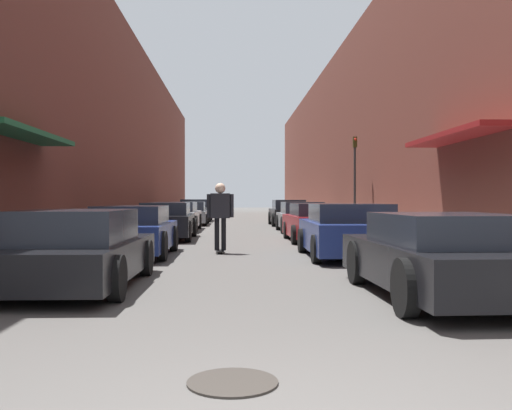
{
  "coord_description": "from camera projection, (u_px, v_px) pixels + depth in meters",
  "views": [
    {
      "loc": [
        -0.26,
        -2.94,
        1.41
      ],
      "look_at": [
        0.32,
        11.05,
        1.26
      ],
      "focal_mm": 40.0,
      "sensor_mm": 36.0,
      "label": 1
    }
  ],
  "objects": [
    {
      "name": "traffic_light",
      "position": [
        355.0,
        173.0,
        23.78
      ],
      "size": [
        0.16,
        0.22,
        3.88
      ],
      "color": "#2D2D2D",
      "rests_on": "curb_strip_right"
    },
    {
      "name": "parked_car_right_1",
      "position": [
        348.0,
        231.0,
        13.66
      ],
      "size": [
        2.09,
        4.11,
        1.29
      ],
      "color": "navy",
      "rests_on": "ground"
    },
    {
      "name": "parked_car_right_0",
      "position": [
        442.0,
        256.0,
        8.06
      ],
      "size": [
        2.01,
        4.4,
        1.2
      ],
      "color": "black",
      "rests_on": "ground"
    },
    {
      "name": "parked_car_left_0",
      "position": [
        78.0,
        250.0,
        8.99
      ],
      "size": [
        1.91,
        4.32,
        1.24
      ],
      "color": "black",
      "rests_on": "ground"
    },
    {
      "name": "parked_car_left_1",
      "position": [
        132.0,
        231.0,
        13.97
      ],
      "size": [
        1.93,
        4.03,
        1.24
      ],
      "color": "navy",
      "rests_on": "ground"
    },
    {
      "name": "parked_car_left_4",
      "position": [
        189.0,
        214.0,
        30.79
      ],
      "size": [
        2.05,
        4.38,
        1.24
      ],
      "color": "gray",
      "rests_on": "ground"
    },
    {
      "name": "parked_car_right_3",
      "position": [
        301.0,
        217.0,
        24.31
      ],
      "size": [
        1.95,
        4.18,
        1.28
      ],
      "color": "gray",
      "rests_on": "ground"
    },
    {
      "name": "manhole_cover",
      "position": [
        232.0,
        382.0,
        4.34
      ],
      "size": [
        0.7,
        0.7,
        0.02
      ],
      "color": "#332D28",
      "rests_on": "ground"
    },
    {
      "name": "parked_car_right_2",
      "position": [
        319.0,
        223.0,
        18.84
      ],
      "size": [
        2.06,
        4.31,
        1.26
      ],
      "color": "maroon",
      "rests_on": "ground"
    },
    {
      "name": "ground",
      "position": [
        238.0,
        229.0,
        26.69
      ],
      "size": [
        130.64,
        130.64,
        0.0
      ],
      "primitive_type": "plane",
      "color": "#4C4947"
    },
    {
      "name": "parked_car_right_4",
      "position": [
        288.0,
        213.0,
        30.11
      ],
      "size": [
        1.92,
        4.29,
        1.35
      ],
      "color": "black",
      "rests_on": "ground"
    },
    {
      "name": "building_row_right",
      "position": [
        366.0,
        141.0,
        32.88
      ],
      "size": [
        4.9,
        59.38,
        9.53
      ],
      "color": "brown",
      "rests_on": "ground"
    },
    {
      "name": "parked_car_left_5",
      "position": [
        195.0,
        211.0,
        35.96
      ],
      "size": [
        2.04,
        4.2,
        1.37
      ],
      "color": "gray",
      "rests_on": "ground"
    },
    {
      "name": "building_row_left",
      "position": [
        106.0,
        134.0,
        32.26
      ],
      "size": [
        4.9,
        59.38,
        10.15
      ],
      "color": "brown",
      "rests_on": "ground"
    },
    {
      "name": "parked_car_left_2",
      "position": [
        167.0,
        221.0,
        19.78
      ],
      "size": [
        1.88,
        4.46,
        1.28
      ],
      "color": "black",
      "rests_on": "ground"
    },
    {
      "name": "parked_car_left_3",
      "position": [
        178.0,
        216.0,
        25.15
      ],
      "size": [
        1.89,
        4.75,
        1.28
      ],
      "color": "#B7B7BC",
      "rests_on": "ground"
    },
    {
      "name": "skateboarder",
      "position": [
        220.0,
        210.0,
        14.73
      ],
      "size": [
        0.7,
        0.78,
        1.82
      ],
      "color": "black",
      "rests_on": "ground"
    },
    {
      "name": "curb_strip_right",
      "position": [
        316.0,
        222.0,
        32.81
      ],
      "size": [
        1.8,
        59.38,
        0.12
      ],
      "color": "gray",
      "rests_on": "ground"
    },
    {
      "name": "curb_strip_left",
      "position": [
        157.0,
        222.0,
        32.44
      ],
      "size": [
        1.8,
        59.38,
        0.12
      ],
      "color": "gray",
      "rests_on": "ground"
    }
  ]
}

